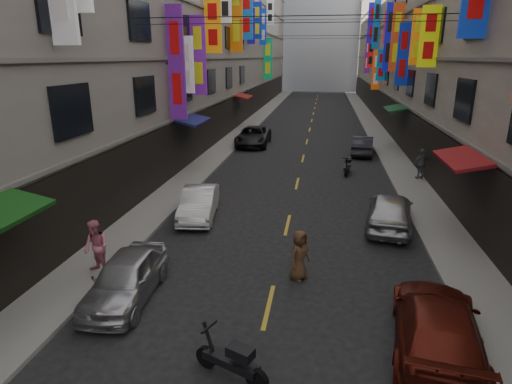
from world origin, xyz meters
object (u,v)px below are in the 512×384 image
(car_left_far, at_px, (253,136))
(car_right_near, at_px, (437,327))
(car_left_mid, at_px, (199,203))
(pedestrian_lfar, at_px, (96,247))
(scooter_far_right, at_px, (348,166))
(pedestrian_rfar, at_px, (421,164))
(pedestrian_crossing, at_px, (299,255))
(car_right_mid, at_px, (390,210))
(car_right_far, at_px, (363,145))
(car_left_near, at_px, (126,278))
(scooter_crossing, at_px, (232,361))

(car_left_far, height_order, car_right_near, car_left_far)
(car_left_mid, distance_m, pedestrian_lfar, 5.69)
(scooter_far_right, distance_m, car_right_near, 15.77)
(pedestrian_rfar, bearing_deg, car_left_mid, 16.05)
(car_left_far, distance_m, pedestrian_lfar, 21.06)
(pedestrian_lfar, xyz_separation_m, pedestrian_crossing, (6.12, 0.82, -0.19))
(car_left_mid, xyz_separation_m, car_right_near, (7.77, -7.56, 0.04))
(car_right_mid, bearing_deg, car_left_mid, 9.81)
(car_right_far, bearing_deg, car_left_near, 74.78)
(car_left_far, bearing_deg, scooter_crossing, -82.86)
(car_left_near, height_order, car_right_mid, car_right_mid)
(car_left_near, bearing_deg, car_right_mid, 36.89)
(car_left_far, relative_size, pedestrian_lfar, 2.97)
(car_left_near, distance_m, car_left_mid, 6.50)
(scooter_crossing, xyz_separation_m, pedestrian_rfar, (7.01, 16.41, 0.51))
(car_left_mid, distance_m, pedestrian_rfar, 12.67)
(scooter_far_right, distance_m, car_left_far, 10.03)
(car_right_near, relative_size, pedestrian_lfar, 2.70)
(scooter_far_right, distance_m, pedestrian_crossing, 12.94)
(car_left_far, bearing_deg, car_left_near, -91.06)
(car_right_mid, bearing_deg, pedestrian_lfar, 39.63)
(car_left_near, relative_size, pedestrian_rfar, 2.27)
(car_left_mid, height_order, car_left_far, car_left_far)
(car_left_near, relative_size, pedestrian_lfar, 2.22)
(car_right_mid, distance_m, pedestrian_crossing, 5.75)
(car_left_far, relative_size, car_right_mid, 1.21)
(scooter_crossing, xyz_separation_m, car_left_far, (-3.59, 24.70, 0.26))
(car_left_far, xyz_separation_m, pedestrian_crossing, (4.72, -20.20, 0.08))
(car_right_mid, bearing_deg, scooter_crossing, 73.59)
(car_left_far, bearing_deg, pedestrian_crossing, -77.99)
(scooter_far_right, bearing_deg, car_right_far, -94.25)
(scooter_crossing, xyz_separation_m, pedestrian_lfar, (-4.99, 3.69, 0.53))
(scooter_crossing, xyz_separation_m, car_left_near, (-3.56, 2.63, 0.20))
(car_left_far, bearing_deg, pedestrian_lfar, -94.95)
(pedestrian_rfar, height_order, pedestrian_crossing, pedestrian_rfar)
(car_right_near, distance_m, pedestrian_lfar, 9.64)
(pedestrian_rfar, bearing_deg, car_left_near, 33.49)
(car_right_near, bearing_deg, car_left_far, -62.41)
(car_left_far, distance_m, car_right_far, 8.25)
(car_left_mid, xyz_separation_m, pedestrian_lfar, (-1.63, -5.44, 0.34))
(car_left_mid, xyz_separation_m, car_right_mid, (7.77, 0.09, 0.09))
(car_right_mid, bearing_deg, car_right_near, 99.14)
(scooter_crossing, distance_m, car_right_far, 23.12)
(scooter_crossing, relative_size, pedestrian_rfar, 1.02)
(car_right_near, bearing_deg, car_right_mid, -81.48)
(car_left_mid, relative_size, pedestrian_rfar, 2.29)
(pedestrian_rfar, xyz_separation_m, pedestrian_crossing, (-5.88, -11.91, -0.17))
(scooter_crossing, height_order, pedestrian_lfar, pedestrian_lfar)
(car_right_near, height_order, pedestrian_crossing, pedestrian_crossing)
(scooter_far_right, relative_size, car_left_mid, 0.47)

